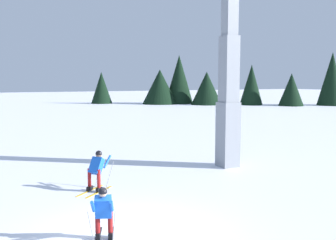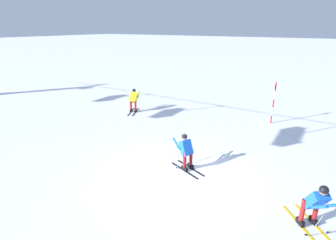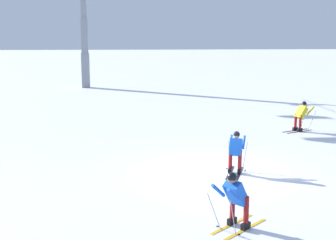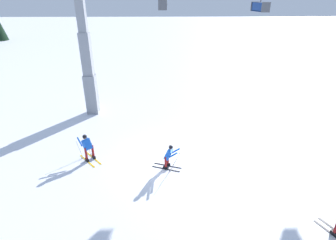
{
  "view_description": "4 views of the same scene",
  "coord_description": "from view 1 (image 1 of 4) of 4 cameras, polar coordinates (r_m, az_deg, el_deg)",
  "views": [
    {
      "loc": [
        9.33,
        -3.36,
        4.13
      ],
      "look_at": [
        -0.03,
        1.13,
        3.05
      ],
      "focal_mm": 41.13,
      "sensor_mm": 36.0,
      "label": 1
    },
    {
      "loc": [
        -4.34,
        7.5,
        5.36
      ],
      "look_at": [
        -0.26,
        1.0,
        2.61
      ],
      "focal_mm": 28.26,
      "sensor_mm": 36.0,
      "label": 2
    },
    {
      "loc": [
        -14.68,
        2.75,
        4.7
      ],
      "look_at": [
        -0.93,
        1.7,
        2.06
      ],
      "focal_mm": 47.73,
      "sensor_mm": 36.0,
      "label": 3
    },
    {
      "loc": [
        -0.41,
        -12.48,
        8.35
      ],
      "look_at": [
        -0.03,
        -0.03,
        2.55
      ],
      "focal_mm": 27.95,
      "sensor_mm": 36.0,
      "label": 4
    }
  ],
  "objects": [
    {
      "name": "lift_tower_near",
      "position": [
        18.37,
        8.99,
        5.62
      ],
      "size": [
        0.86,
        2.92,
        9.83
      ],
      "color": "gray",
      "rests_on": "ground_plane"
    },
    {
      "name": "ground_plane",
      "position": [
        10.74,
        -5.6,
        -16.7
      ],
      "size": [
        260.0,
        260.0,
        0.0
      ],
      "primitive_type": "plane",
      "color": "white"
    },
    {
      "name": "skier_distant_downhill",
      "position": [
        14.75,
        -10.53,
        -6.97
      ],
      "size": [
        1.55,
        1.66,
        1.63
      ],
      "color": "yellow",
      "rests_on": "ground_plane"
    },
    {
      "name": "tree_line_ridge",
      "position": [
        66.27,
        6.72,
        5.3
      ],
      "size": [
        25.37,
        36.72,
        8.7
      ],
      "color": "black",
      "rests_on": "ground_plane"
    },
    {
      "name": "skier_carving_main",
      "position": [
        10.25,
        -9.55,
        -13.02
      ],
      "size": [
        1.62,
        1.04,
        1.55
      ],
      "color": "black",
      "rests_on": "ground_plane"
    }
  ]
}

